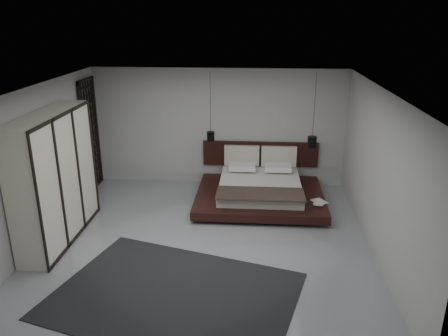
# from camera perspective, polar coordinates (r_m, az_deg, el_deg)

# --- Properties ---
(floor) EXTENTS (6.00, 6.00, 0.00)m
(floor) POSITION_cam_1_polar(r_m,az_deg,el_deg) (8.21, -2.48, -9.44)
(floor) COLOR #94969C
(floor) RESTS_ON ground
(ceiling) EXTENTS (6.00, 6.00, 0.00)m
(ceiling) POSITION_cam_1_polar(r_m,az_deg,el_deg) (7.28, -2.81, 10.22)
(ceiling) COLOR white
(ceiling) RESTS_ON wall_back
(wall_back) EXTENTS (6.00, 0.00, 6.00)m
(wall_back) POSITION_cam_1_polar(r_m,az_deg,el_deg) (10.49, -0.70, 5.33)
(wall_back) COLOR #B2B2AF
(wall_back) RESTS_ON floor
(wall_front) EXTENTS (6.00, 0.00, 6.00)m
(wall_front) POSITION_cam_1_polar(r_m,az_deg,el_deg) (4.95, -6.82, -12.00)
(wall_front) COLOR #B2B2AF
(wall_front) RESTS_ON floor
(wall_left) EXTENTS (0.00, 6.00, 6.00)m
(wall_left) POSITION_cam_1_polar(r_m,az_deg,el_deg) (8.52, -23.10, 0.32)
(wall_left) COLOR #B2B2AF
(wall_left) RESTS_ON floor
(wall_right) EXTENTS (0.00, 6.00, 6.00)m
(wall_right) POSITION_cam_1_polar(r_m,az_deg,el_deg) (7.87, 19.61, -0.75)
(wall_right) COLOR #B2B2AF
(wall_right) RESTS_ON floor
(lattice_screen) EXTENTS (0.05, 0.90, 2.60)m
(lattice_screen) POSITION_cam_1_polar(r_m,az_deg,el_deg) (10.66, -17.01, 4.14)
(lattice_screen) COLOR black
(lattice_screen) RESTS_ON floor
(bed) EXTENTS (2.76, 2.39, 1.07)m
(bed) POSITION_cam_1_polar(r_m,az_deg,el_deg) (9.76, 4.70, -2.73)
(bed) COLOR black
(bed) RESTS_ON floor
(book_lower) EXTENTS (0.37, 0.40, 0.03)m
(book_lower) POSITION_cam_1_polar(r_m,az_deg,el_deg) (9.25, 11.77, -4.49)
(book_lower) COLOR #99724C
(book_lower) RESTS_ON bed
(book_upper) EXTENTS (0.27, 0.32, 0.02)m
(book_upper) POSITION_cam_1_polar(r_m,az_deg,el_deg) (9.21, 11.68, -4.42)
(book_upper) COLOR #99724C
(book_upper) RESTS_ON book_lower
(pendant_left) EXTENTS (0.17, 0.17, 1.54)m
(pendant_left) POSITION_cam_1_polar(r_m,az_deg,el_deg) (9.88, -1.75, 4.23)
(pendant_left) COLOR black
(pendant_left) RESTS_ON ceiling
(pendant_right) EXTENTS (0.20, 0.20, 1.65)m
(pendant_right) POSITION_cam_1_polar(r_m,az_deg,el_deg) (9.93, 11.43, 3.40)
(pendant_right) COLOR black
(pendant_right) RESTS_ON ceiling
(wardrobe) EXTENTS (0.57, 2.42, 2.37)m
(wardrobe) POSITION_cam_1_polar(r_m,az_deg,el_deg) (8.41, -21.23, -1.21)
(wardrobe) COLOR #EEE7CF
(wardrobe) RESTS_ON floor
(rug) EXTENTS (4.06, 3.38, 0.02)m
(rug) POSITION_cam_1_polar(r_m,az_deg,el_deg) (6.82, -6.49, -16.17)
(rug) COLOR black
(rug) RESTS_ON floor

